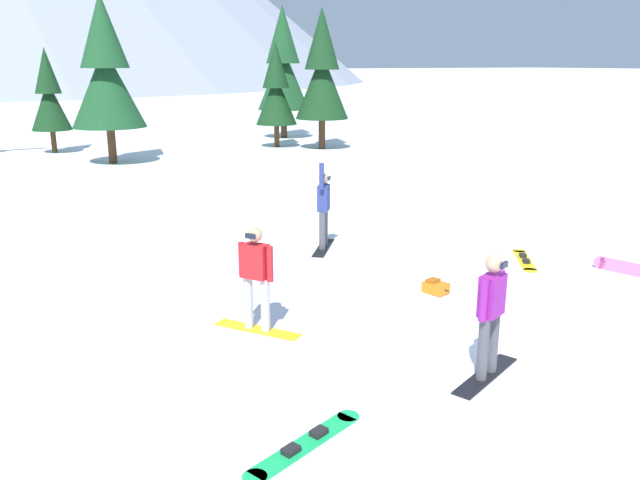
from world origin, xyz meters
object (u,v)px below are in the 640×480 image
Objects in this scene: loose_snowboard_near_left at (305,444)px; pine_tree_slender at (49,96)px; snowboarder_midground at (256,277)px; loose_snowboard_far_spare at (524,260)px; pine_tree_young at (283,67)px; pine_tree_twin at (276,90)px; snowboarder_foreground at (490,314)px; pine_tree_short at (322,73)px; loose_snowboard_near_right at (640,270)px; backpack_orange at (436,287)px; snowboarder_background at (324,208)px; pine_tree_broad at (106,72)px.

pine_tree_slender is (0.17, 27.98, 2.68)m from loose_snowboard_near_left.
loose_snowboard_far_spare is at bearing 7.08° from snowboarder_midground.
pine_tree_young is 1.40× the size of pine_tree_twin.
pine_tree_short reaches higher than snowboarder_foreground.
pine_tree_short reaches higher than loose_snowboard_near_left.
loose_snowboard_near_right is at bearing -71.49° from pine_tree_slender.
snowboarder_foreground is at bearing -139.57° from loose_snowboard_far_spare.
backpack_orange is at bearing -111.86° from pine_tree_short.
pine_tree_slender is (-3.82, 20.86, 1.72)m from snowboarder_background.
pine_tree_short is at bearing -44.92° from pine_tree_twin.
pine_tree_slender reaches higher than loose_snowboard_near_right.
backpack_orange is 0.11× the size of pine_tree_slender.
loose_snowboard_near_right is (8.02, -1.08, -0.79)m from snowboarder_midground.
snowboarder_midground is 0.96× the size of loose_snowboard_near_right.
snowboarder_background reaches higher than loose_snowboard_near_left.
loose_snowboard_near_right is 27.25m from pine_tree_slender.
loose_snowboard_near_right is 4.48m from backpack_orange.
backpack_orange is at bearing -106.10° from pine_tree_twin.
backpack_orange is 26.92m from pine_tree_young.
pine_tree_broad is (1.90, -4.80, 1.15)m from pine_tree_slender.
snowboarder_midground is 23.28m from pine_tree_short.
pine_tree_short is 0.93× the size of pine_tree_young.
loose_snowboard_near_right is 27.04m from pine_tree_young.
pine_tree_broad reaches higher than loose_snowboard_near_right.
pine_tree_young is at bearing 27.33° from pine_tree_broad.
backpack_orange is at bearing 165.05° from loose_snowboard_near_right.
pine_tree_short is (12.43, 23.28, 3.73)m from loose_snowboard_near_left.
pine_tree_young reaches higher than pine_tree_twin.
snowboarder_foreground is at bearing -87.67° from pine_tree_broad.
snowboarder_foreground is 6.15m from loose_snowboard_near_right.
pine_tree_short is at bearing 61.91° from loose_snowboard_near_left.
loose_snowboard_near_right is 2.31m from loose_snowboard_far_spare.
loose_snowboard_near_left is 5.61m from backpack_orange.
snowboarder_midground is at bearing -172.92° from loose_snowboard_far_spare.
loose_snowboard_far_spare is 3.13m from backpack_orange.
pine_tree_short is 13.16m from pine_tree_slender.
loose_snowboard_far_spare is at bearing -40.15° from snowboarder_background.
pine_tree_young is (5.29, 24.55, 4.00)m from loose_snowboard_far_spare.
loose_snowboard_far_spare is 0.23× the size of pine_tree_short.
backpack_orange is 0.08× the size of pine_tree_short.
snowboarder_foreground is at bearing -98.32° from snowboarder_background.
loose_snowboard_near_left is 0.27× the size of pine_tree_short.
loose_snowboard_near_right is 21.64m from pine_tree_short.
pine_tree_twin reaches higher than loose_snowboard_near_left.
backpack_orange is 21.72m from pine_tree_short.
snowboarder_midground is at bearing -130.44° from snowboarder_background.
pine_tree_young is 4.40m from pine_tree_twin.
snowboarder_foreground is at bearing -53.19° from snowboarder_midground.
pine_tree_young is at bearing 66.01° from loose_snowboard_near_left.
snowboarder_foreground is 5.97m from loose_snowboard_far_spare.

